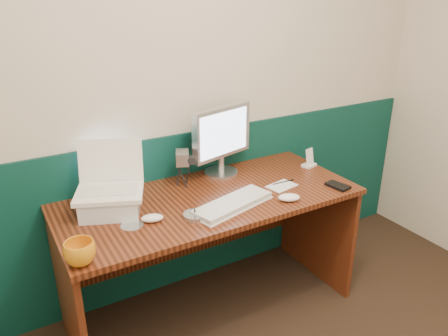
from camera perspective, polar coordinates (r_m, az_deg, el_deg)
back_wall at (r=2.51m, az=-4.97°, el=10.13°), size 3.50×0.04×2.50m
wainscot at (r=2.75m, az=-4.34°, el=-5.33°), size 3.48×0.02×1.00m
desk at (r=2.52m, az=-1.74°, el=-11.44°), size 1.60×0.70×0.75m
laptop_riser at (r=2.23m, az=-14.58°, el=-4.53°), size 0.35×0.32×0.10m
laptop at (r=2.15m, az=-15.05°, el=-0.21°), size 0.39×0.35×0.27m
monitor at (r=2.54m, az=-0.39°, el=3.54°), size 0.43×0.22×0.41m
keyboard at (r=2.23m, az=1.14°, el=-4.78°), size 0.47×0.26×0.03m
mouse_right at (r=2.31m, az=8.50°, el=-3.83°), size 0.13×0.11×0.04m
mouse_left at (r=2.12m, az=-9.36°, el=-6.46°), size 0.12×0.10×0.04m
mug at (r=1.87m, az=-18.31°, el=-10.47°), size 0.16×0.16×0.10m
camcorder at (r=2.44m, az=-5.39°, el=-0.36°), size 0.12×0.14×0.18m
cd_spindle at (r=2.13m, az=-3.81°, el=-6.25°), size 0.11×0.11×0.02m
cd_loose_a at (r=2.11m, az=-11.93°, el=-7.33°), size 0.11×0.11×0.00m
pen at (r=2.52m, az=7.73°, el=-1.85°), size 0.14×0.01×0.01m
papers at (r=2.47m, az=7.54°, el=-2.34°), size 0.18×0.14×0.00m
dock at (r=2.77m, az=11.04°, el=0.37°), size 0.10×0.08×0.02m
music_player at (r=2.75m, az=11.13°, el=1.49°), size 0.06×0.04×0.10m
pda at (r=2.52m, az=14.64°, el=-2.27°), size 0.10×0.14×0.02m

